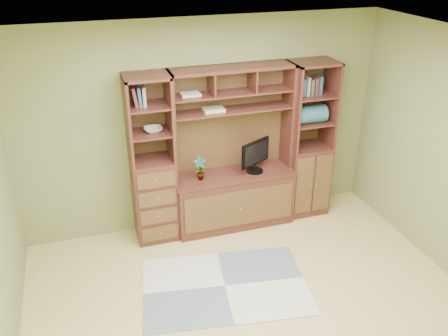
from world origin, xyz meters
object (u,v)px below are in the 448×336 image
object	(u,v)px
left_tower	(152,161)
monitor	(255,151)
right_tower	(308,140)
center_hutch	(234,152)

from	to	relation	value
left_tower	monitor	xyz separation A→B (m)	(1.27, -0.07, -0.01)
left_tower	right_tower	xyz separation A→B (m)	(2.02, 0.00, 0.00)
left_tower	right_tower	world-z (taller)	same
center_hutch	monitor	world-z (taller)	center_hutch
right_tower	monitor	world-z (taller)	right_tower
right_tower	monitor	xyz separation A→B (m)	(-0.76, -0.07, -0.01)
center_hutch	right_tower	distance (m)	1.03
left_tower	monitor	world-z (taller)	left_tower
monitor	center_hutch	bearing A→B (deg)	144.90
left_tower	right_tower	distance (m)	2.02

